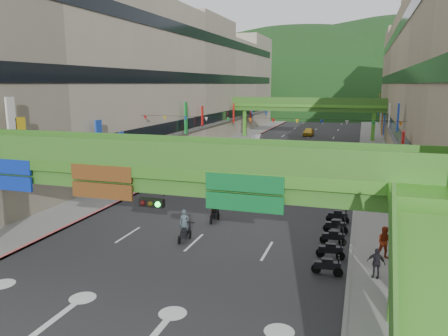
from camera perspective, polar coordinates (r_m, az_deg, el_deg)
road_slab at (r=62.72m, az=8.91°, el=2.16°), size 18.00×140.00×0.02m
sidewalk_left at (r=65.26m, az=-0.69°, el=2.69°), size 4.00×140.00×0.15m
sidewalk_right at (r=62.04m, az=19.00°, el=1.66°), size 4.00×140.00×0.15m
curb_left at (r=64.69m, az=0.91°, el=2.63°), size 0.20×140.00×0.18m
curb_right at (r=62.01m, az=17.24°, el=1.78°), size 0.20×140.00×0.18m
building_row_left at (r=67.50m, az=-7.22°, el=10.88°), size 12.80×95.00×19.00m
building_row_right at (r=62.05m, az=26.98°, el=9.79°), size 12.80×95.00×19.00m
overpass_near at (r=19.15m, az=-8.83°, el=-1.99°), size 28.00×12.27×7.10m
overpass_far at (r=76.97m, az=10.77°, el=7.75°), size 28.00×2.20×7.10m
hill_left at (r=173.28m, az=9.64°, el=7.67°), size 168.00×140.00×112.00m
hill_right at (r=192.17m, az=22.50°, el=7.31°), size 208.00×176.00×128.00m
bunting_string at (r=42.48m, az=4.94°, el=6.20°), size 26.00×0.36×0.47m
scooter_rider_near at (r=26.80m, az=-5.18°, el=-7.65°), size 0.74×1.58×1.99m
scooter_rider_mid at (r=30.26m, az=-1.23°, el=-5.16°), size 0.91×1.60×2.04m
scooter_rider_left at (r=44.07m, az=-5.14°, el=-0.16°), size 0.99×1.60×1.99m
scooter_rider_far at (r=51.37m, az=0.26°, el=1.62°), size 0.97×1.60×2.18m
parked_scooter_row at (r=27.02m, az=14.09°, el=-8.68°), size 1.60×9.41×1.08m
car_silver at (r=69.80m, az=4.18°, el=3.76°), size 1.81×4.60×1.49m
car_yellow at (r=81.95m, az=10.98°, el=4.65°), size 1.77×4.37×1.49m
pedestrian_red at (r=25.42m, az=20.26°, el=-9.45°), size 0.87×0.69×1.76m
pedestrian_dark at (r=22.95m, az=19.22°, el=-11.97°), size 0.94×0.58×1.50m
pedestrian_blue at (r=35.00m, az=17.92°, el=-3.70°), size 1.01×0.87×1.84m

